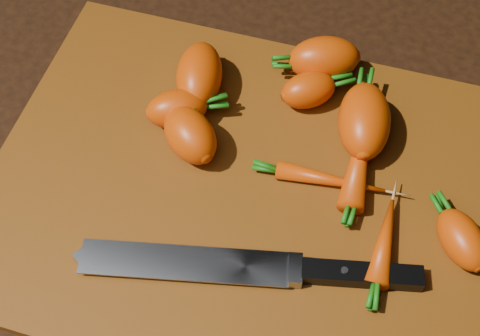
# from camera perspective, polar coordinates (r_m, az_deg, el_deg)

# --- Properties ---
(ground) EXTENTS (2.00, 2.00, 0.01)m
(ground) POSITION_cam_1_polar(r_m,az_deg,el_deg) (0.69, -0.23, -2.24)
(ground) COLOR black
(cutting_board) EXTENTS (0.50, 0.40, 0.01)m
(cutting_board) POSITION_cam_1_polar(r_m,az_deg,el_deg) (0.68, -0.24, -1.77)
(cutting_board) COLOR brown
(cutting_board) RESTS_ON ground
(carrot_0) EXTENTS (0.08, 0.07, 0.04)m
(carrot_0) POSITION_cam_1_polar(r_m,az_deg,el_deg) (0.70, -5.40, 5.05)
(carrot_0) COLOR #C43F08
(carrot_0) RESTS_ON cutting_board
(carrot_1) EXTENTS (0.08, 0.08, 0.05)m
(carrot_1) POSITION_cam_1_polar(r_m,az_deg,el_deg) (0.68, -4.27, 2.81)
(carrot_1) COLOR #C43F08
(carrot_1) RESTS_ON cutting_board
(carrot_2) EXTENTS (0.07, 0.09, 0.05)m
(carrot_2) POSITION_cam_1_polar(r_m,az_deg,el_deg) (0.73, -3.49, 7.90)
(carrot_2) COLOR #C43F08
(carrot_2) RESTS_ON cutting_board
(carrot_3) EXTENTS (0.07, 0.10, 0.05)m
(carrot_3) POSITION_cam_1_polar(r_m,az_deg,el_deg) (0.70, 10.55, 3.97)
(carrot_3) COLOR #C43F08
(carrot_3) RESTS_ON cutting_board
(carrot_4) EXTENTS (0.09, 0.07, 0.05)m
(carrot_4) POSITION_cam_1_polar(r_m,az_deg,el_deg) (0.75, 7.18, 9.24)
(carrot_4) COLOR #C43F08
(carrot_4) RESTS_ON cutting_board
(carrot_5) EXTENTS (0.07, 0.07, 0.04)m
(carrot_5) POSITION_cam_1_polar(r_m,az_deg,el_deg) (0.72, 5.86, 6.64)
(carrot_5) COLOR #C43F08
(carrot_5) RESTS_ON cutting_board
(carrot_6) EXTENTS (0.07, 0.08, 0.04)m
(carrot_6) POSITION_cam_1_polar(r_m,az_deg,el_deg) (0.66, 18.40, -5.81)
(carrot_6) COLOR #C43F08
(carrot_6) RESTS_ON cutting_board
(carrot_7) EXTENTS (0.03, 0.13, 0.03)m
(carrot_7) POSITION_cam_1_polar(r_m,az_deg,el_deg) (0.69, 10.21, 1.24)
(carrot_7) COLOR #C43F08
(carrot_7) RESTS_ON cutting_board
(carrot_8) EXTENTS (0.11, 0.03, 0.02)m
(carrot_8) POSITION_cam_1_polar(r_m,az_deg,el_deg) (0.67, 7.72, -1.02)
(carrot_8) COLOR #C43F08
(carrot_8) RESTS_ON cutting_board
(carrot_9) EXTENTS (0.02, 0.09, 0.02)m
(carrot_9) POSITION_cam_1_polar(r_m,az_deg,el_deg) (0.64, 12.23, -6.10)
(carrot_9) COLOR #C43F08
(carrot_9) RESTS_ON cutting_board
(knife) EXTENTS (0.32, 0.09, 0.02)m
(knife) POSITION_cam_1_polar(r_m,az_deg,el_deg) (0.63, -3.04, -8.20)
(knife) COLOR gray
(knife) RESTS_ON cutting_board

